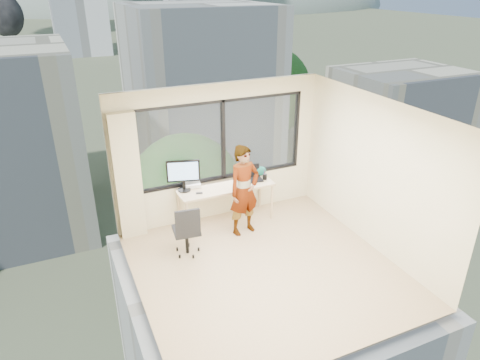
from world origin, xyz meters
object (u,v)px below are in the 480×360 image
game_console (193,184)px  laptop (252,174)px  person (244,190)px  monitor (183,175)px  desk (226,204)px  handbag (260,171)px  chair (186,229)px

game_console → laptop: bearing=-0.1°
person → monitor: 1.13m
laptop → game_console: bearing=175.3°
desk → handbag: handbag is taller
game_console → desk: bearing=-12.4°
handbag → desk: bearing=-170.8°
desk → person: 0.69m
chair → laptop: (1.57, 0.75, 0.40)m
handbag → laptop: bearing=-152.7°
desk → person: bearing=-71.7°
desk → monitor: monitor is taller
monitor → game_console: size_ratio=2.16×
desk → chair: (-1.01, -0.73, 0.10)m
laptop → handbag: size_ratio=1.66×
person → game_console: (-0.72, 0.72, -0.06)m
desk → game_console: game_console is taller
monitor → handbag: monitor is taller
desk → chair: size_ratio=1.90×
chair → handbag: size_ratio=3.92×
desk → monitor: bearing=169.9°
desk → game_console: 0.73m
chair → game_console: 1.11m
chair → monitor: (0.25, 0.86, 0.58)m
person → desk: bearing=96.3°
monitor → laptop: size_ratio=1.49×
monitor → laptop: monitor is taller
person → laptop: 0.65m
person → handbag: bearing=32.9°
desk → laptop: laptop is taller
monitor → laptop: 1.34m
desk → handbag: 0.94m
desk → laptop: 0.75m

